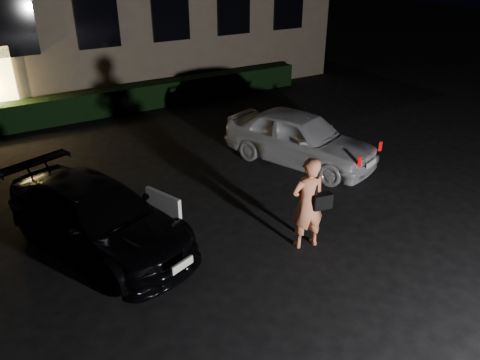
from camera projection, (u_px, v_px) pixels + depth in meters
ground at (305, 273)px, 8.22m from camera, size 80.00×80.00×0.00m
hedge at (111, 101)px, 16.01m from camera, size 15.00×0.70×0.85m
sedan at (98, 216)px, 8.75m from camera, size 3.07×4.66×1.25m
hatch at (300, 138)px, 12.18m from camera, size 2.94×4.41×1.40m
man at (308, 203)px, 8.60m from camera, size 0.77×0.56×1.82m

